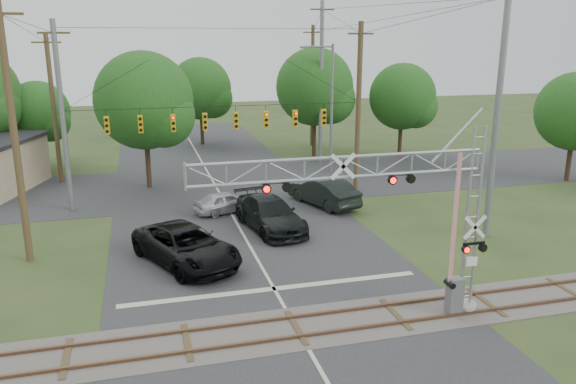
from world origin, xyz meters
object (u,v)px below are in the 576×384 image
object	(u,v)px
car_dark	(270,214)
sedan_silver	(226,202)
streetlight	(329,102)
crossing_gantry	(395,207)
pickup_black	(186,246)
traffic_signal_span	(233,115)

from	to	relation	value
car_dark	sedan_silver	world-z (taller)	car_dark
sedan_silver	streetlight	bearing A→B (deg)	-66.13
crossing_gantry	pickup_black	bearing A→B (deg)	131.68
sedan_silver	traffic_signal_span	bearing A→B (deg)	-38.34
traffic_signal_span	pickup_black	bearing A→B (deg)	-111.54
pickup_black	sedan_silver	xyz separation A→B (m)	(3.08, 7.68, -0.23)
car_dark	sedan_silver	distance (m)	4.27
streetlight	sedan_silver	bearing A→B (deg)	-138.43
sedan_silver	streetlight	distance (m)	13.73
crossing_gantry	sedan_silver	xyz separation A→B (m)	(-3.81, 15.42, -3.87)
traffic_signal_span	streetlight	distance (m)	10.13
pickup_black	crossing_gantry	bearing A→B (deg)	-73.12
sedan_silver	streetlight	xyz separation A→B (m)	(9.58, 8.50, 4.94)
traffic_signal_span	sedan_silver	world-z (taller)	traffic_signal_span
crossing_gantry	streetlight	xyz separation A→B (m)	(5.78, 23.92, 1.07)
crossing_gantry	car_dark	xyz separation A→B (m)	(-1.90, 11.60, -3.65)
traffic_signal_span	car_dark	bearing A→B (deg)	-83.30
pickup_black	sedan_silver	size ratio (longest dim) A/B	1.65
pickup_black	car_dark	world-z (taller)	pickup_black
traffic_signal_span	car_dark	world-z (taller)	traffic_signal_span
car_dark	streetlight	xyz separation A→B (m)	(7.68, 12.31, 4.72)
traffic_signal_span	pickup_black	world-z (taller)	traffic_signal_span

